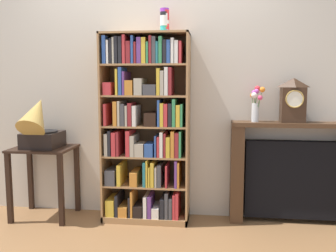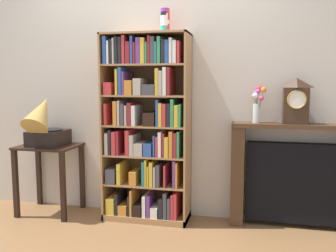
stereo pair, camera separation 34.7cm
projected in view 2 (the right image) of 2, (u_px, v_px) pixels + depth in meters
The scene contains 9 objects.
ground_plane at pixel (145, 222), 3.56m from camera, with size 8.20×6.40×0.02m, color brown.
wall_back at pixel (171, 86), 3.65m from camera, with size 5.20×0.08×2.60m, color beige.
bookshelf at pixel (146, 130), 3.53m from camera, with size 0.82×0.35×1.79m.
cup_stack at pixel (165, 21), 3.42m from camera, with size 0.09×0.09×0.22m.
side_table_left at pixel (49, 162), 3.74m from camera, with size 0.57×0.47×0.70m.
gramophone at pixel (44, 123), 3.63m from camera, with size 0.33×0.51×0.56m.
fireplace_mantel at pixel (297, 177), 3.36m from camera, with size 1.19×0.21×0.97m.
mantel_clock at pixel (296, 101), 3.27m from camera, with size 0.21×0.15×0.41m.
flower_vase at pixel (257, 103), 3.34m from camera, with size 0.13×0.14×0.33m.
Camera 2 is at (0.98, -3.28, 1.35)m, focal length 39.48 mm.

